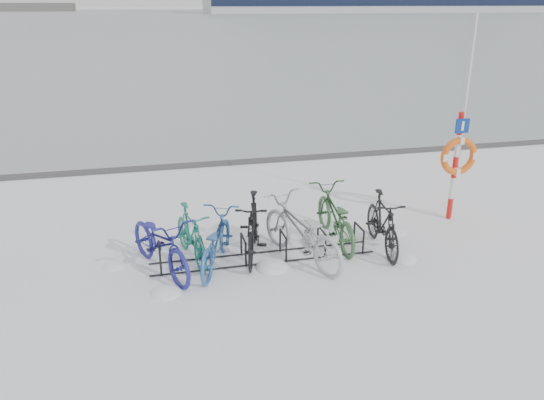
{
  "coord_description": "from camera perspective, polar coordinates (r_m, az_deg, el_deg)",
  "views": [
    {
      "loc": [
        -1.81,
        -8.29,
        4.31
      ],
      "look_at": [
        0.3,
        0.6,
        0.87
      ],
      "focal_mm": 35.0,
      "sensor_mm": 36.0,
      "label": 1
    }
  ],
  "objects": [
    {
      "name": "bike_6",
      "position": [
        9.88,
        11.82,
        -2.26
      ],
      "size": [
        0.72,
        1.85,
        1.09
      ],
      "primitive_type": "imported",
      "rotation": [
        0.0,
        0.0,
        -0.12
      ],
      "color": "black",
      "rests_on": "ground"
    },
    {
      "name": "ice_sheet",
      "position": [
        163.35,
        -13.44,
        18.6
      ],
      "size": [
        400.0,
        298.0,
        0.02
      ],
      "primitive_type": "cube",
      "color": "#98A4AC",
      "rests_on": "ground"
    },
    {
      "name": "bike_4",
      "position": [
        9.26,
        3.14,
        -3.2
      ],
      "size": [
        1.5,
        2.33,
        1.15
      ],
      "primitive_type": "imported",
      "rotation": [
        0.0,
        0.0,
        3.51
      ],
      "color": "#ABAEB3",
      "rests_on": "ground"
    },
    {
      "name": "bike_3",
      "position": [
        9.44,
        -2.08,
        -2.75
      ],
      "size": [
        1.01,
        1.96,
        1.14
      ],
      "primitive_type": "imported",
      "rotation": [
        0.0,
        0.0,
        -0.26
      ],
      "color": "black",
      "rests_on": "ground"
    },
    {
      "name": "bike_0",
      "position": [
        9.1,
        -11.92,
        -4.34
      ],
      "size": [
        1.47,
        2.18,
        1.08
      ],
      "primitive_type": "imported",
      "rotation": [
        0.0,
        0.0,
        0.41
      ],
      "color": "navy",
      "rests_on": "ground"
    },
    {
      "name": "bike_1",
      "position": [
        9.41,
        -8.75,
        -3.52
      ],
      "size": [
        0.8,
        1.73,
        1.0
      ],
      "primitive_type": "imported",
      "rotation": [
        0.0,
        0.0,
        0.2
      ],
      "color": "#187460",
      "rests_on": "ground"
    },
    {
      "name": "quay_edge",
      "position": [
        14.92,
        -5.84,
        3.93
      ],
      "size": [
        400.0,
        0.25,
        0.1
      ],
      "primitive_type": "cube",
      "color": "#3F3F42",
      "rests_on": "ground"
    },
    {
      "name": "lifebuoy_station",
      "position": [
        11.35,
        19.39,
        4.47
      ],
      "size": [
        0.79,
        0.23,
        4.11
      ],
      "color": "red",
      "rests_on": "ground"
    },
    {
      "name": "bike_rack",
      "position": [
        9.44,
        -0.92,
        -5.34
      ],
      "size": [
        4.0,
        0.48,
        0.46
      ],
      "color": "black",
      "rests_on": "ground"
    },
    {
      "name": "ground",
      "position": [
        9.52,
        -0.91,
        -6.32
      ],
      "size": [
        900.0,
        900.0,
        0.0
      ],
      "primitive_type": "plane",
      "color": "white",
      "rests_on": "ground"
    },
    {
      "name": "bike_5",
      "position": [
        10.06,
        6.77,
        -1.57
      ],
      "size": [
        0.75,
        2.06,
        1.07
      ],
      "primitive_type": "imported",
      "rotation": [
        0.0,
        0.0,
        3.13
      ],
      "color": "#315E32",
      "rests_on": "ground"
    },
    {
      "name": "snow_drifts",
      "position": [
        9.48,
        0.79,
        -6.44
      ],
      "size": [
        5.76,
        2.11,
        0.2
      ],
      "color": "white",
      "rests_on": "ground"
    },
    {
      "name": "bike_2",
      "position": [
        9.14,
        -6.14,
        -4.23
      ],
      "size": [
        1.29,
        1.97,
        0.98
      ],
      "primitive_type": "imported",
      "rotation": [
        0.0,
        0.0,
        2.76
      ],
      "color": "#2E5D9F",
      "rests_on": "ground"
    }
  ]
}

